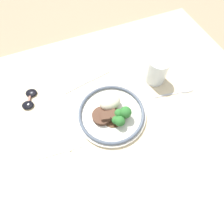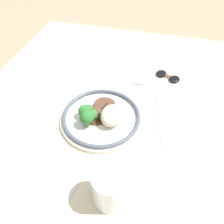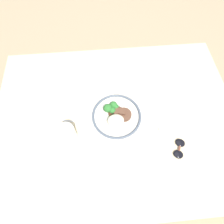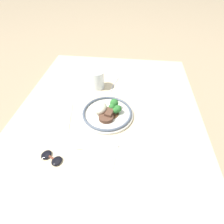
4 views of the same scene
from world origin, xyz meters
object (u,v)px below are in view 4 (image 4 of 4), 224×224
Objects in this scene: knife at (70,115)px; spoon at (115,81)px; fork at (94,147)px; juice_glass at (97,80)px; plate at (107,113)px; sunglasses at (51,158)px.

knife is 0.38m from spoon.
fork reaches higher than knife.
juice_glass is 0.51× the size of knife.
spoon reaches higher than knife.
fork and spoon have the same top height.
spoon is (0.32, -0.19, 0.00)m from knife.
plate reaches higher than fork.
plate is at bearing -107.14° from fork.
plate is 1.51× the size of spoon.
knife is (0.17, 0.15, -0.00)m from fork.
spoon is at bearing -54.49° from juice_glass.
sunglasses is (-0.24, 0.00, 0.01)m from knife.
juice_glass is at bearing -31.61° from knife.
plate is at bearing -159.74° from juice_glass.
fork is 1.68× the size of sunglasses.
juice_glass reaches higher than sunglasses.
juice_glass is at bearing 135.59° from spoon.
juice_glass is (0.23, 0.09, 0.03)m from plate.
sunglasses is (-0.27, 0.18, -0.01)m from plate.
sunglasses reaches higher than knife.
sunglasses is at bearing 169.15° from juice_glass.
spoon is (0.50, -0.04, -0.00)m from fork.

